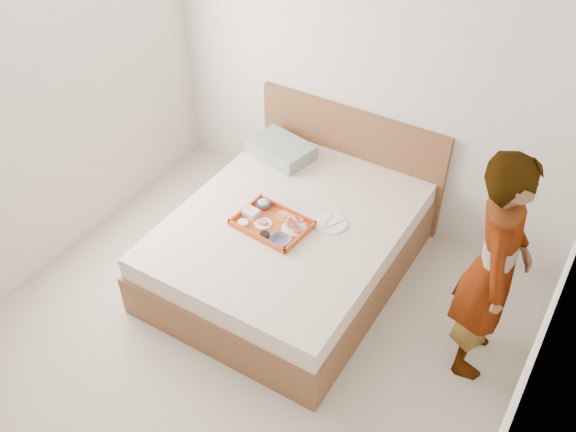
# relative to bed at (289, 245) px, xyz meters

# --- Properties ---
(ground) EXTENTS (3.50, 4.00, 0.01)m
(ground) POSITION_rel_bed_xyz_m (0.08, -1.00, -0.27)
(ground) COLOR beige
(ground) RESTS_ON ground
(wall_back) EXTENTS (3.50, 0.01, 2.60)m
(wall_back) POSITION_rel_bed_xyz_m (0.08, 1.00, 1.04)
(wall_back) COLOR silver
(wall_back) RESTS_ON ground
(wall_right) EXTENTS (0.01, 4.00, 2.60)m
(wall_right) POSITION_rel_bed_xyz_m (1.83, -1.00, 1.04)
(wall_right) COLOR silver
(wall_right) RESTS_ON ground
(bed) EXTENTS (1.65, 2.00, 0.53)m
(bed) POSITION_rel_bed_xyz_m (0.00, 0.00, 0.00)
(bed) COLOR brown
(bed) RESTS_ON ground
(headboard) EXTENTS (1.65, 0.06, 0.95)m
(headboard) POSITION_rel_bed_xyz_m (0.00, 0.97, 0.21)
(headboard) COLOR brown
(headboard) RESTS_ON ground
(pillow) EXTENTS (0.56, 0.44, 0.12)m
(pillow) POSITION_rel_bed_xyz_m (-0.47, 0.65, 0.33)
(pillow) COLOR gray
(pillow) RESTS_ON bed
(tray) EXTENTS (0.55, 0.43, 0.05)m
(tray) POSITION_rel_bed_xyz_m (-0.06, -0.13, 0.29)
(tray) COLOR #BD4612
(tray) RESTS_ON bed
(prawn_plate) EXTENTS (0.20, 0.20, 0.01)m
(prawn_plate) POSITION_rel_bed_xyz_m (0.10, -0.09, 0.28)
(prawn_plate) COLOR white
(prawn_plate) RESTS_ON tray
(navy_bowl_big) EXTENTS (0.16, 0.16, 0.04)m
(navy_bowl_big) POSITION_rel_bed_xyz_m (0.09, -0.27, 0.30)
(navy_bowl_big) COLOR #171845
(navy_bowl_big) RESTS_ON tray
(sauce_dish) EXTENTS (0.08, 0.08, 0.03)m
(sauce_dish) POSITION_rel_bed_xyz_m (-0.04, -0.27, 0.29)
(sauce_dish) COLOR black
(sauce_dish) RESTS_ON tray
(meat_plate) EXTENTS (0.14, 0.14, 0.01)m
(meat_plate) POSITION_rel_bed_xyz_m (-0.12, -0.16, 0.28)
(meat_plate) COLOR white
(meat_plate) RESTS_ON tray
(bread_plate) EXTENTS (0.14, 0.14, 0.01)m
(bread_plate) POSITION_rel_bed_xyz_m (-0.03, -0.02, 0.28)
(bread_plate) COLOR orange
(bread_plate) RESTS_ON tray
(salad_bowl) EXTENTS (0.12, 0.12, 0.04)m
(salad_bowl) POSITION_rel_bed_xyz_m (-0.23, 0.00, 0.30)
(salad_bowl) COLOR #171845
(salad_bowl) RESTS_ON tray
(plastic_tub) EXTENTS (0.12, 0.10, 0.05)m
(plastic_tub) POSITION_rel_bed_xyz_m (-0.25, -0.13, 0.30)
(plastic_tub) COLOR silver
(plastic_tub) RESTS_ON tray
(cheese_round) EXTENTS (0.08, 0.08, 0.03)m
(cheese_round) POSITION_rel_bed_xyz_m (-0.24, -0.24, 0.29)
(cheese_round) COLOR white
(cheese_round) RESTS_ON tray
(dinner_plate) EXTENTS (0.29, 0.29, 0.01)m
(dinner_plate) POSITION_rel_bed_xyz_m (0.29, 0.10, 0.27)
(dinner_plate) COLOR white
(dinner_plate) RESTS_ON bed
(person) EXTENTS (0.51, 0.67, 1.66)m
(person) POSITION_rel_bed_xyz_m (1.47, -0.05, 0.57)
(person) COLOR white
(person) RESTS_ON ground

